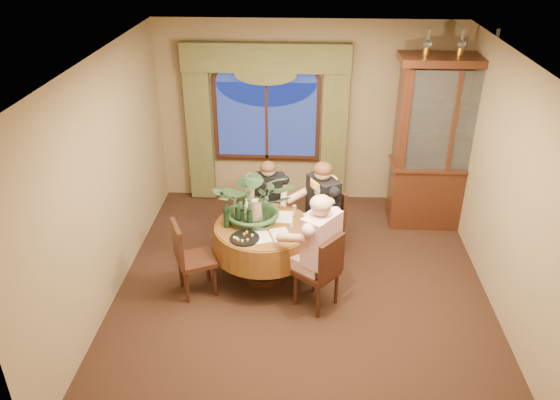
# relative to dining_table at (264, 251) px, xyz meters

# --- Properties ---
(floor) EXTENTS (5.00, 5.00, 0.00)m
(floor) POSITION_rel_dining_table_xyz_m (0.48, -0.25, -0.38)
(floor) COLOR black
(floor) RESTS_ON ground
(wall_back) EXTENTS (4.50, 0.00, 4.50)m
(wall_back) POSITION_rel_dining_table_xyz_m (0.48, 2.25, 1.02)
(wall_back) COLOR olive
(wall_back) RESTS_ON ground
(wall_right) EXTENTS (0.00, 5.00, 5.00)m
(wall_right) POSITION_rel_dining_table_xyz_m (2.73, -0.25, 1.02)
(wall_right) COLOR olive
(wall_right) RESTS_ON ground
(ceiling) EXTENTS (5.00, 5.00, 0.00)m
(ceiling) POSITION_rel_dining_table_xyz_m (0.48, -0.25, 2.42)
(ceiling) COLOR white
(ceiling) RESTS_ON wall_back
(window) EXTENTS (1.62, 0.10, 1.32)m
(window) POSITION_rel_dining_table_xyz_m (-0.12, 2.18, 0.92)
(window) COLOR navy
(window) RESTS_ON wall_back
(arched_transom) EXTENTS (1.60, 0.06, 0.44)m
(arched_transom) POSITION_rel_dining_table_xyz_m (-0.12, 2.18, 1.71)
(arched_transom) COLOR navy
(arched_transom) RESTS_ON wall_back
(drapery_left) EXTENTS (0.38, 0.14, 2.32)m
(drapery_left) POSITION_rel_dining_table_xyz_m (-1.15, 2.13, 0.80)
(drapery_left) COLOR #4B4B24
(drapery_left) RESTS_ON floor
(drapery_right) EXTENTS (0.38, 0.14, 2.32)m
(drapery_right) POSITION_rel_dining_table_xyz_m (0.91, 2.13, 0.80)
(drapery_right) COLOR #4B4B24
(drapery_right) RESTS_ON floor
(swag_valance) EXTENTS (2.45, 0.16, 0.42)m
(swag_valance) POSITION_rel_dining_table_xyz_m (-0.12, 2.10, 1.90)
(swag_valance) COLOR #4B4B24
(swag_valance) RESTS_ON wall_back
(dining_table) EXTENTS (1.67, 1.67, 0.75)m
(dining_table) POSITION_rel_dining_table_xyz_m (0.00, 0.00, 0.00)
(dining_table) COLOR maroon
(dining_table) RESTS_ON floor
(china_cabinet) EXTENTS (1.53, 0.60, 2.48)m
(china_cabinet) POSITION_rel_dining_table_xyz_m (2.44, 1.50, 0.86)
(china_cabinet) COLOR black
(china_cabinet) RESTS_ON floor
(oil_lamp_left) EXTENTS (0.11, 0.11, 0.34)m
(oil_lamp_left) POSITION_rel_dining_table_xyz_m (2.01, 1.50, 2.27)
(oil_lamp_left) COLOR #A5722D
(oil_lamp_left) RESTS_ON china_cabinet
(oil_lamp_center) EXTENTS (0.11, 0.11, 0.34)m
(oil_lamp_center) POSITION_rel_dining_table_xyz_m (2.44, 1.50, 2.27)
(oil_lamp_center) COLOR #A5722D
(oil_lamp_center) RESTS_ON china_cabinet
(oil_lamp_right) EXTENTS (0.11, 0.11, 0.34)m
(oil_lamp_right) POSITION_rel_dining_table_xyz_m (2.87, 1.50, 2.27)
(oil_lamp_right) COLOR #A5722D
(oil_lamp_right) RESTS_ON china_cabinet
(chair_right) EXTENTS (0.59, 0.59, 0.96)m
(chair_right) POSITION_rel_dining_table_xyz_m (0.65, -0.52, 0.10)
(chair_right) COLOR black
(chair_right) RESTS_ON floor
(chair_back_right) EXTENTS (0.58, 0.58, 0.96)m
(chair_back_right) POSITION_rel_dining_table_xyz_m (0.73, 0.48, 0.10)
(chair_back_right) COLOR black
(chair_back_right) RESTS_ON floor
(chair_back) EXTENTS (0.42, 0.42, 0.96)m
(chair_back) POSITION_rel_dining_table_xyz_m (0.00, 0.82, 0.10)
(chair_back) COLOR black
(chair_back) RESTS_ON floor
(chair_front_left) EXTENTS (0.56, 0.56, 0.96)m
(chair_front_left) POSITION_rel_dining_table_xyz_m (-0.78, -0.35, 0.10)
(chair_front_left) COLOR black
(chair_front_left) RESTS_ON floor
(person_pink) EXTENTS (0.69, 0.69, 1.43)m
(person_pink) POSITION_rel_dining_table_xyz_m (0.69, -0.52, 0.34)
(person_pink) COLOR beige
(person_pink) RESTS_ON floor
(person_back) EXTENTS (0.45, 0.41, 1.25)m
(person_back) POSITION_rel_dining_table_xyz_m (0.00, 0.80, 0.25)
(person_back) COLOR black
(person_back) RESTS_ON floor
(person_scarf) EXTENTS (0.66, 0.67, 1.42)m
(person_scarf) POSITION_rel_dining_table_xyz_m (0.72, 0.43, 0.33)
(person_scarf) COLOR black
(person_scarf) RESTS_ON floor
(stoneware_vase) EXTENTS (0.16, 0.16, 0.29)m
(stoneware_vase) POSITION_rel_dining_table_xyz_m (-0.09, 0.09, 0.52)
(stoneware_vase) COLOR tan
(stoneware_vase) RESTS_ON dining_table
(centerpiece_plant) EXTENTS (0.99, 1.10, 0.86)m
(centerpiece_plant) POSITION_rel_dining_table_xyz_m (-0.10, 0.14, 1.00)
(centerpiece_plant) COLOR #2F502E
(centerpiece_plant) RESTS_ON dining_table
(olive_bowl) EXTENTS (0.16, 0.16, 0.05)m
(olive_bowl) POSITION_rel_dining_table_xyz_m (0.01, -0.08, 0.40)
(olive_bowl) COLOR #4E532B
(olive_bowl) RESTS_ON dining_table
(cheese_platter) EXTENTS (0.34, 0.34, 0.02)m
(cheese_platter) POSITION_rel_dining_table_xyz_m (-0.19, -0.33, 0.39)
(cheese_platter) COLOR black
(cheese_platter) RESTS_ON dining_table
(wine_bottle_0) EXTENTS (0.07, 0.07, 0.33)m
(wine_bottle_0) POSITION_rel_dining_table_xyz_m (-0.24, 0.20, 0.54)
(wine_bottle_0) COLOR black
(wine_bottle_0) RESTS_ON dining_table
(wine_bottle_1) EXTENTS (0.07, 0.07, 0.33)m
(wine_bottle_1) POSITION_rel_dining_table_xyz_m (-0.16, -0.07, 0.54)
(wine_bottle_1) COLOR black
(wine_bottle_1) RESTS_ON dining_table
(wine_bottle_2) EXTENTS (0.07, 0.07, 0.33)m
(wine_bottle_2) POSITION_rel_dining_table_xyz_m (-0.34, 0.10, 0.54)
(wine_bottle_2) COLOR tan
(wine_bottle_2) RESTS_ON dining_table
(wine_bottle_3) EXTENTS (0.07, 0.07, 0.33)m
(wine_bottle_3) POSITION_rel_dining_table_xyz_m (-0.31, 0.01, 0.54)
(wine_bottle_3) COLOR black
(wine_bottle_3) RESTS_ON dining_table
(wine_bottle_4) EXTENTS (0.07, 0.07, 0.33)m
(wine_bottle_4) POSITION_rel_dining_table_xyz_m (-0.44, -0.07, 0.54)
(wine_bottle_4) COLOR black
(wine_bottle_4) RESTS_ON dining_table
(wine_bottle_5) EXTENTS (0.07, 0.07, 0.33)m
(wine_bottle_5) POSITION_rel_dining_table_xyz_m (-0.21, 0.04, 0.54)
(wine_bottle_5) COLOR tan
(wine_bottle_5) RESTS_ON dining_table
(tasting_paper_0) EXTENTS (0.30, 0.35, 0.00)m
(tasting_paper_0) POSITION_rel_dining_table_xyz_m (0.22, -0.21, 0.38)
(tasting_paper_0) COLOR white
(tasting_paper_0) RESTS_ON dining_table
(tasting_paper_1) EXTENTS (0.21, 0.30, 0.00)m
(tasting_paper_1) POSITION_rel_dining_table_xyz_m (0.24, 0.21, 0.38)
(tasting_paper_1) COLOR white
(tasting_paper_1) RESTS_ON dining_table
(tasting_paper_2) EXTENTS (0.30, 0.35, 0.00)m
(tasting_paper_2) POSITION_rel_dining_table_xyz_m (-0.01, -0.27, 0.38)
(tasting_paper_2) COLOR white
(tasting_paper_2) RESTS_ON dining_table
(wine_glass_person_pink) EXTENTS (0.07, 0.07, 0.18)m
(wine_glass_person_pink) POSITION_rel_dining_table_xyz_m (0.34, -0.25, 0.46)
(wine_glass_person_pink) COLOR silver
(wine_glass_person_pink) RESTS_ON dining_table
(wine_glass_person_back) EXTENTS (0.07, 0.07, 0.18)m
(wine_glass_person_back) POSITION_rel_dining_table_xyz_m (0.00, 0.42, 0.46)
(wine_glass_person_back) COLOR silver
(wine_glass_person_back) RESTS_ON dining_table
(wine_glass_person_scarf) EXTENTS (0.07, 0.07, 0.18)m
(wine_glass_person_scarf) POSITION_rel_dining_table_xyz_m (0.36, 0.21, 0.46)
(wine_glass_person_scarf) COLOR silver
(wine_glass_person_scarf) RESTS_ON dining_table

